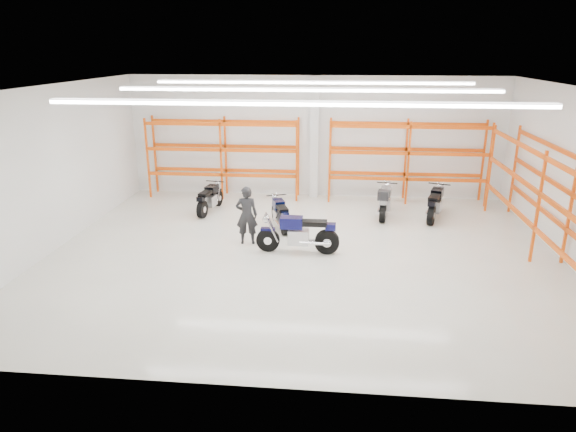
# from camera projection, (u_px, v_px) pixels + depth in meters

# --- Properties ---
(ground) EXTENTS (14.00, 14.00, 0.00)m
(ground) POSITION_uv_depth(u_px,v_px,m) (303.00, 253.00, 14.28)
(ground) COLOR beige
(ground) RESTS_ON ground
(room_shell) EXTENTS (14.02, 12.02, 4.51)m
(room_shell) POSITION_uv_depth(u_px,v_px,m) (304.00, 135.00, 13.28)
(room_shell) COLOR white
(room_shell) RESTS_ON ground
(motorcycle_main) EXTENTS (2.32, 0.77, 1.14)m
(motorcycle_main) POSITION_uv_depth(u_px,v_px,m) (301.00, 234.00, 14.17)
(motorcycle_main) COLOR black
(motorcycle_main) RESTS_ON ground
(motorcycle_back_a) EXTENTS (0.73, 2.01, 0.99)m
(motorcycle_back_a) POSITION_uv_depth(u_px,v_px,m) (209.00, 200.00, 17.68)
(motorcycle_back_a) COLOR black
(motorcycle_back_a) RESTS_ON ground
(motorcycle_back_b) EXTENTS (0.86, 1.88, 0.96)m
(motorcycle_back_b) POSITION_uv_depth(u_px,v_px,m) (280.00, 215.00, 16.11)
(motorcycle_back_b) COLOR black
(motorcycle_back_b) RESTS_ON ground
(motorcycle_back_c) EXTENTS (0.78, 2.20, 1.13)m
(motorcycle_back_c) POSITION_uv_depth(u_px,v_px,m) (385.00, 202.00, 17.16)
(motorcycle_back_c) COLOR black
(motorcycle_back_c) RESTS_ON ground
(motorcycle_back_d) EXTENTS (0.99, 2.12, 1.07)m
(motorcycle_back_d) POSITION_uv_depth(u_px,v_px,m) (435.00, 204.00, 17.00)
(motorcycle_back_d) COLOR black
(motorcycle_back_d) RESTS_ON ground
(standing_man) EXTENTS (0.67, 0.48, 1.72)m
(standing_man) POSITION_uv_depth(u_px,v_px,m) (247.00, 215.00, 14.74)
(standing_man) COLOR black
(standing_man) RESTS_ON ground
(structural_column) EXTENTS (0.32, 0.32, 4.50)m
(structural_column) POSITION_uv_depth(u_px,v_px,m) (314.00, 138.00, 19.08)
(structural_column) COLOR white
(structural_column) RESTS_ON ground
(pallet_racking_back_left) EXTENTS (5.67, 0.87, 3.00)m
(pallet_racking_back_left) POSITION_uv_depth(u_px,v_px,m) (223.00, 150.00, 19.22)
(pallet_racking_back_left) COLOR #DF3D00
(pallet_racking_back_left) RESTS_ON ground
(pallet_racking_back_right) EXTENTS (5.67, 0.87, 3.00)m
(pallet_racking_back_right) POSITION_uv_depth(u_px,v_px,m) (407.00, 154.00, 18.59)
(pallet_racking_back_right) COLOR #DF3D00
(pallet_racking_back_right) RESTS_ON ground
(pallet_racking_side) EXTENTS (0.87, 9.07, 3.00)m
(pallet_racking_side) POSITION_uv_depth(u_px,v_px,m) (556.00, 197.00, 13.12)
(pallet_racking_side) COLOR #DF3D00
(pallet_racking_side) RESTS_ON ground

